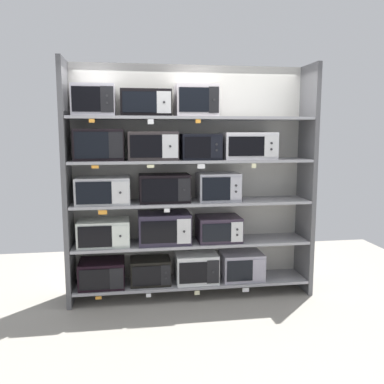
{
  "coord_description": "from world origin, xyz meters",
  "views": [
    {
      "loc": [
        -0.67,
        -4.46,
        1.84
      ],
      "look_at": [
        0.0,
        0.0,
        1.19
      ],
      "focal_mm": 38.71,
      "sensor_mm": 36.0,
      "label": 1
    }
  ],
  "objects_px": {
    "microwave_6": "(219,228)",
    "microwave_11": "(153,146)",
    "microwave_12": "(200,147)",
    "microwave_7": "(103,190)",
    "microwave_9": "(218,187)",
    "microwave_1": "(150,271)",
    "microwave_16": "(196,101)",
    "microwave_2": "(196,267)",
    "microwave_13": "(248,146)",
    "microwave_3": "(241,265)",
    "microwave_10": "(99,145)",
    "microwave_5": "(164,228)",
    "microwave_4": "(104,232)",
    "microwave_14": "(94,101)",
    "microwave_8": "(164,188)",
    "microwave_0": "(102,273)",
    "microwave_15": "(146,103)"
  },
  "relations": [
    {
      "from": "microwave_6",
      "to": "microwave_4",
      "type": "bearing_deg",
      "value": -179.98
    },
    {
      "from": "microwave_9",
      "to": "microwave_12",
      "type": "height_order",
      "value": "microwave_12"
    },
    {
      "from": "microwave_0",
      "to": "microwave_10",
      "type": "bearing_deg",
      "value": -0.54
    },
    {
      "from": "microwave_6",
      "to": "microwave_13",
      "type": "distance_m",
      "value": 0.98
    },
    {
      "from": "microwave_3",
      "to": "microwave_10",
      "type": "height_order",
      "value": "microwave_10"
    },
    {
      "from": "microwave_2",
      "to": "microwave_14",
      "type": "xyz_separation_m",
      "value": [
        -1.07,
        -0.0,
        1.83
      ]
    },
    {
      "from": "microwave_13",
      "to": "microwave_5",
      "type": "bearing_deg",
      "value": 180.0
    },
    {
      "from": "microwave_12",
      "to": "microwave_6",
      "type": "bearing_deg",
      "value": 0.08
    },
    {
      "from": "microwave_6",
      "to": "microwave_11",
      "type": "xyz_separation_m",
      "value": [
        -0.73,
        -0.0,
        0.93
      ]
    },
    {
      "from": "microwave_1",
      "to": "microwave_11",
      "type": "bearing_deg",
      "value": 0.16
    },
    {
      "from": "microwave_0",
      "to": "microwave_13",
      "type": "bearing_deg",
      "value": 0.01
    },
    {
      "from": "microwave_16",
      "to": "microwave_12",
      "type": "bearing_deg",
      "value": -0.23
    },
    {
      "from": "microwave_12",
      "to": "microwave_16",
      "type": "height_order",
      "value": "microwave_16"
    },
    {
      "from": "microwave_11",
      "to": "microwave_16",
      "type": "relative_size",
      "value": 1.18
    },
    {
      "from": "microwave_4",
      "to": "microwave_7",
      "type": "xyz_separation_m",
      "value": [
        0.01,
        -0.0,
        0.46
      ]
    },
    {
      "from": "microwave_1",
      "to": "microwave_2",
      "type": "relative_size",
      "value": 0.94
    },
    {
      "from": "microwave_4",
      "to": "microwave_6",
      "type": "relative_size",
      "value": 1.15
    },
    {
      "from": "microwave_1",
      "to": "microwave_16",
      "type": "xyz_separation_m",
      "value": [
        0.52,
        0.0,
        1.86
      ]
    },
    {
      "from": "microwave_1",
      "to": "microwave_13",
      "type": "relative_size",
      "value": 0.76
    },
    {
      "from": "microwave_1",
      "to": "microwave_5",
      "type": "bearing_deg",
      "value": 0.12
    },
    {
      "from": "microwave_1",
      "to": "microwave_4",
      "type": "distance_m",
      "value": 0.67
    },
    {
      "from": "microwave_12",
      "to": "microwave_15",
      "type": "height_order",
      "value": "microwave_15"
    },
    {
      "from": "microwave_7",
      "to": "microwave_12",
      "type": "bearing_deg",
      "value": 0.0
    },
    {
      "from": "microwave_6",
      "to": "microwave_13",
      "type": "bearing_deg",
      "value": 0.01
    },
    {
      "from": "microwave_10",
      "to": "microwave_11",
      "type": "bearing_deg",
      "value": 0.02
    },
    {
      "from": "microwave_0",
      "to": "microwave_14",
      "type": "height_order",
      "value": "microwave_14"
    },
    {
      "from": "microwave_11",
      "to": "microwave_14",
      "type": "height_order",
      "value": "microwave_14"
    },
    {
      "from": "microwave_3",
      "to": "microwave_10",
      "type": "relative_size",
      "value": 0.91
    },
    {
      "from": "microwave_0",
      "to": "microwave_6",
      "type": "bearing_deg",
      "value": 0.01
    },
    {
      "from": "microwave_10",
      "to": "microwave_4",
      "type": "bearing_deg",
      "value": 0.04
    },
    {
      "from": "microwave_0",
      "to": "microwave_5",
      "type": "bearing_deg",
      "value": 0.02
    },
    {
      "from": "microwave_6",
      "to": "microwave_10",
      "type": "height_order",
      "value": "microwave_10"
    },
    {
      "from": "microwave_2",
      "to": "microwave_8",
      "type": "height_order",
      "value": "microwave_8"
    },
    {
      "from": "microwave_0",
      "to": "microwave_6",
      "type": "xyz_separation_m",
      "value": [
        1.3,
        0.0,
        0.46
      ]
    },
    {
      "from": "microwave_6",
      "to": "microwave_11",
      "type": "relative_size",
      "value": 0.91
    },
    {
      "from": "microwave_7",
      "to": "microwave_8",
      "type": "height_order",
      "value": "microwave_8"
    },
    {
      "from": "microwave_8",
      "to": "microwave_16",
      "type": "relative_size",
      "value": 1.23
    },
    {
      "from": "microwave_9",
      "to": "microwave_12",
      "type": "xyz_separation_m",
      "value": [
        -0.21,
        0.0,
        0.44
      ]
    },
    {
      "from": "microwave_1",
      "to": "microwave_5",
      "type": "height_order",
      "value": "microwave_5"
    },
    {
      "from": "microwave_7",
      "to": "microwave_16",
      "type": "distance_m",
      "value": 1.38
    },
    {
      "from": "microwave_12",
      "to": "microwave_8",
      "type": "bearing_deg",
      "value": -179.99
    },
    {
      "from": "microwave_0",
      "to": "microwave_8",
      "type": "xyz_separation_m",
      "value": [
        0.69,
        -0.0,
        0.93
      ]
    },
    {
      "from": "microwave_6",
      "to": "microwave_9",
      "type": "xyz_separation_m",
      "value": [
        -0.01,
        -0.0,
        0.47
      ]
    },
    {
      "from": "microwave_12",
      "to": "microwave_7",
      "type": "bearing_deg",
      "value": -180.0
    },
    {
      "from": "microwave_1",
      "to": "microwave_3",
      "type": "relative_size",
      "value": 0.94
    },
    {
      "from": "microwave_11",
      "to": "microwave_13",
      "type": "bearing_deg",
      "value": 0.01
    },
    {
      "from": "microwave_1",
      "to": "microwave_7",
      "type": "bearing_deg",
      "value": -179.99
    },
    {
      "from": "microwave_0",
      "to": "microwave_12",
      "type": "xyz_separation_m",
      "value": [
        1.09,
        -0.0,
        1.37
      ]
    },
    {
      "from": "microwave_4",
      "to": "microwave_13",
      "type": "bearing_deg",
      "value": 0.01
    },
    {
      "from": "microwave_8",
      "to": "microwave_1",
      "type": "bearing_deg",
      "value": 179.98
    }
  ]
}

